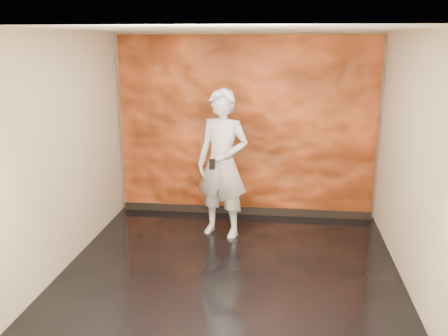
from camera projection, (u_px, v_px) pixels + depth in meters
The scene contains 5 objects.
room at pixel (232, 156), 5.70m from camera, with size 4.02×4.02×2.81m.
feature_wall at pixel (246, 128), 7.59m from camera, with size 3.90×0.06×2.75m, color orange.
baseboard at pixel (245, 210), 7.89m from camera, with size 3.90×0.04×0.12m, color black.
man at pixel (222, 164), 6.85m from camera, with size 0.75×0.49×2.05m, color #979CA5.
phone at pixel (212, 164), 6.57m from camera, with size 0.08×0.02×0.15m, color black.
Camera 1 is at (0.61, -5.52, 2.71)m, focal length 40.00 mm.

